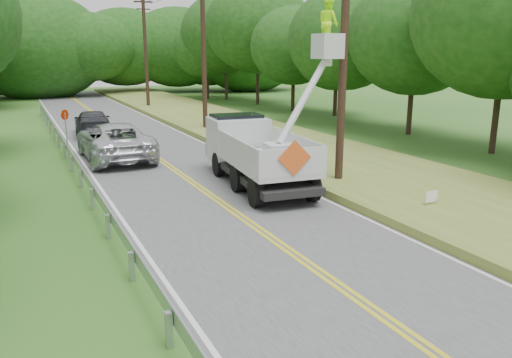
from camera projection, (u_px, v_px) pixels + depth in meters
name	position (u px, v px, depth m)	size (l,w,h in m)	color
ground	(389.00, 322.00, 9.85)	(140.00, 140.00, 0.00)	#2E5D1D
road	(177.00, 171.00, 22.08)	(7.20, 96.00, 0.03)	#464649
guardrail	(76.00, 164.00, 21.06)	(0.18, 48.00, 0.77)	#9EA2A7
utility_poles	(251.00, 47.00, 25.52)	(1.60, 43.30, 10.00)	black
tall_grass_verge	(316.00, 154.00, 25.02)	(7.00, 96.00, 0.30)	#59752D
treeline_right	(323.00, 35.00, 37.76)	(11.06, 51.31, 11.68)	#332319
treeline_horizon	(78.00, 47.00, 58.10)	(57.53, 14.31, 11.99)	#144210
bucket_truck	(255.00, 142.00, 20.23)	(4.11, 7.27, 6.89)	black
suv_silver	(115.00, 141.00, 24.36)	(2.95, 6.39, 1.78)	silver
suv_darkgrey	(93.00, 123.00, 31.41)	(2.11, 5.19, 1.51)	#36383E
stop_sign_permanent	(66.00, 127.00, 24.02)	(0.39, 0.38, 2.44)	#9EA2A7
yard_sign	(432.00, 197.00, 16.31)	(0.52, 0.06, 0.75)	white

